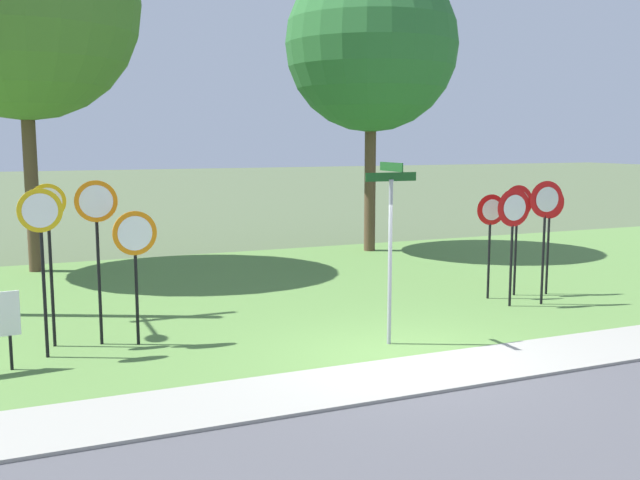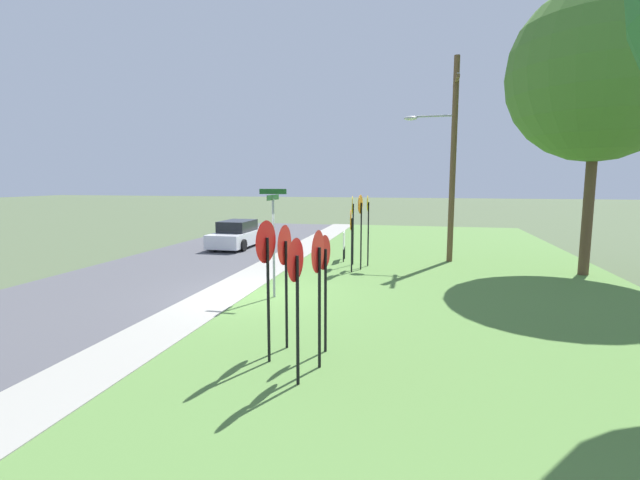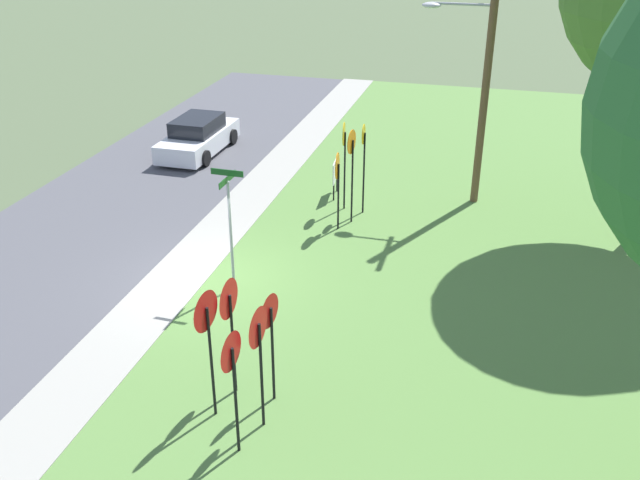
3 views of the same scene
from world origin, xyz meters
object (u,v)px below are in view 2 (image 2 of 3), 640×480
object	(u,v)px
yield_sign_near_left	(324,266)
yield_sign_near_right	(295,276)
oak_tree_left	(599,73)
stop_sign_far_center	(351,227)
parked_hatchback_near	(238,235)
yield_sign_far_left	(266,256)
yield_sign_center	(284,256)
street_name_post	(273,234)
stop_sign_near_left	(353,215)
stop_sign_far_left	(361,216)
stop_sign_near_right	(368,217)
yield_sign_far_right	(318,265)
utility_pole	(450,153)
notice_board	(344,241)

from	to	relation	value
yield_sign_near_left	yield_sign_near_right	bearing A→B (deg)	3.66
oak_tree_left	stop_sign_far_center	bearing A→B (deg)	-80.42
yield_sign_near_left	parked_hatchback_near	world-z (taller)	yield_sign_near_left
yield_sign_far_left	yield_sign_center	bearing A→B (deg)	179.10
yield_sign_center	oak_tree_left	bearing A→B (deg)	140.25
street_name_post	stop_sign_near_left	bearing A→B (deg)	166.29
stop_sign_near_left	yield_sign_center	bearing A→B (deg)	-8.18
stop_sign_near_left	yield_sign_far_left	world-z (taller)	stop_sign_near_left
stop_sign_far_left	stop_sign_near_left	bearing A→B (deg)	-148.46
stop_sign_far_center	street_name_post	xyz separation A→B (m)	(4.06, -1.67, 0.16)
stop_sign_near_right	stop_sign_near_left	bearing A→B (deg)	-106.36
stop_sign_far_center	yield_sign_far_left	xyz separation A→B (m)	(8.60, -0.30, 0.31)
stop_sign_far_left	yield_sign_center	distance (m)	8.46
yield_sign_near_right	stop_sign_far_left	bearing A→B (deg)	-172.64
yield_sign_far_right	utility_pole	world-z (taller)	utility_pole
stop_sign_far_left	yield_sign_center	world-z (taller)	stop_sign_far_left
stop_sign_far_center	yield_sign_far_left	distance (m)	8.62
yield_sign_near_right	yield_sign_center	distance (m)	1.69
utility_pole	notice_board	xyz separation A→B (m)	(0.75, -4.29, -3.72)
yield_sign_far_left	yield_sign_far_right	size ratio (longest dim) A/B	1.06
yield_sign_far_left	notice_board	size ratio (longest dim) A/B	2.15
street_name_post	stop_sign_far_center	bearing A→B (deg)	159.06
stop_sign_far_center	yield_sign_near_left	world-z (taller)	yield_sign_near_left
yield_sign_far_right	oak_tree_left	bearing A→B (deg)	147.12
utility_pole	street_name_post	bearing A→B (deg)	-36.18
stop_sign_far_left	utility_pole	bearing A→B (deg)	133.25
yield_sign_far_left	utility_pole	bearing A→B (deg)	170.00
yield_sign_far_left	street_name_post	world-z (taller)	street_name_post
yield_sign_far_left	yield_sign_far_right	bearing A→B (deg)	95.77
utility_pole	yield_sign_far_left	bearing A→B (deg)	-18.42
utility_pole	parked_hatchback_near	bearing A→B (deg)	-101.38
stop_sign_near_left	parked_hatchback_near	size ratio (longest dim) A/B	0.66
yield_sign_far_left	stop_sign_near_right	bearing A→B (deg)	-175.96
stop_sign_near_left	yield_sign_far_right	size ratio (longest dim) A/B	1.10
yield_sign_far_right	yield_sign_center	xyz separation A→B (m)	(-0.80, -0.87, 0.00)
stop_sign_near_left	street_name_post	size ratio (longest dim) A/B	0.88
yield_sign_far_left	street_name_post	distance (m)	4.75
stop_sign_far_center	parked_hatchback_near	distance (m)	8.64
yield_sign_far_right	yield_sign_far_left	bearing A→B (deg)	-88.16
yield_sign_near_right	yield_sign_far_right	world-z (taller)	yield_sign_far_right
yield_sign_center	street_name_post	distance (m)	4.07
street_name_post	oak_tree_left	distance (m)	12.58
yield_sign_near_left	yield_sign_near_right	world-z (taller)	yield_sign_near_right
stop_sign_near_left	yield_sign_near_right	bearing A→B (deg)	-4.69
stop_sign_far_center	parked_hatchback_near	world-z (taller)	stop_sign_far_center
oak_tree_left	parked_hatchback_near	world-z (taller)	oak_tree_left
stop_sign_far_center	yield_sign_center	bearing A→B (deg)	-7.14
stop_sign_far_left	parked_hatchback_near	xyz separation A→B (m)	(-4.68, -7.03, -1.49)
notice_board	yield_sign_far_right	bearing A→B (deg)	1.00
stop_sign_near_right	notice_board	xyz separation A→B (m)	(-1.07, -1.12, -1.16)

